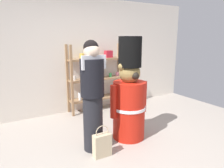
{
  "coord_description": "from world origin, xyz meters",
  "views": [
    {
      "loc": [
        -1.65,
        -2.4,
        1.71
      ],
      "look_at": [
        -0.07,
        0.35,
        1.0
      ],
      "focal_mm": 33.29,
      "sensor_mm": 36.0,
      "label": 1
    }
  ],
  "objects": [
    {
      "name": "shopping_bag",
      "position": [
        -0.4,
        0.07,
        0.18
      ],
      "size": [
        0.27,
        0.12,
        0.48
      ],
      "color": "#C1AD89",
      "rests_on": "ground_plane"
    },
    {
      "name": "merchandise_shelf",
      "position": [
        0.46,
        1.98,
        0.8
      ],
      "size": [
        1.41,
        0.35,
        1.57
      ],
      "color": "#93704C",
      "rests_on": "ground_plane"
    },
    {
      "name": "ground_plane",
      "position": [
        0.0,
        0.0,
        0.0
      ],
      "size": [
        6.4,
        6.4,
        0.0
      ],
      "primitive_type": "plane",
      "color": "#9E9389"
    },
    {
      "name": "teddy_bear_guard",
      "position": [
        0.28,
        0.38,
        0.73
      ],
      "size": [
        0.72,
        0.57,
        1.73
      ],
      "color": "red",
      "rests_on": "ground_plane"
    },
    {
      "name": "person_shopper",
      "position": [
        -0.42,
        0.33,
        0.88
      ],
      "size": [
        0.37,
        0.35,
        1.68
      ],
      "color": "black",
      "rests_on": "ground_plane"
    },
    {
      "name": "back_wall",
      "position": [
        0.0,
        2.2,
        1.3
      ],
      "size": [
        6.4,
        0.12,
        2.6
      ],
      "primitive_type": "cube",
      "color": "silver",
      "rests_on": "ground_plane"
    }
  ]
}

